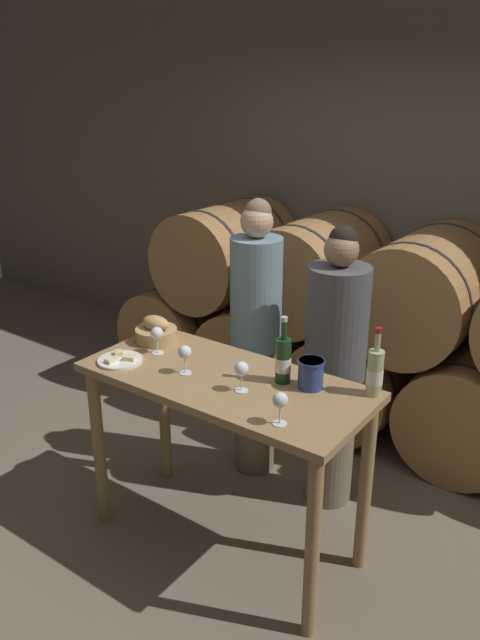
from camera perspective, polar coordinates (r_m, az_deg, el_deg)
ground_plane at (r=3.48m, az=-1.28°, el=-19.51°), size 10.00×10.00×0.00m
stone_wall_back at (r=4.61m, az=15.38°, el=12.13°), size 10.00×0.12×3.20m
barrel_stack at (r=4.32m, az=11.31°, el=-1.06°), size 3.86×0.95×1.41m
tasting_table at (r=3.02m, az=-1.40°, el=-8.03°), size 1.40×0.63×0.96m
person_left at (r=3.61m, az=1.45°, el=-1.73°), size 0.29×0.29×1.68m
person_right at (r=3.39m, az=8.61°, el=-4.54°), size 0.33×0.33×1.60m
wine_bottle_red at (r=2.86m, az=3.97°, el=-3.67°), size 0.07×0.07×0.32m
wine_bottle_white at (r=2.81m, az=12.24°, el=-4.68°), size 0.07×0.07×0.32m
blue_crock at (r=2.84m, az=6.48°, el=-4.82°), size 0.12×0.12×0.14m
bread_basket at (r=3.35m, az=-7.68°, el=-1.07°), size 0.22×0.22×0.14m
cheese_plate at (r=3.15m, az=-10.90°, el=-3.59°), size 0.22×0.22×0.04m
wine_glass_far_left at (r=3.18m, az=-7.62°, el=-1.30°), size 0.07×0.07×0.14m
wine_glass_left at (r=2.95m, az=-5.07°, el=-3.04°), size 0.07×0.07×0.14m
wine_glass_center at (r=2.78m, az=0.14°, el=-4.58°), size 0.07×0.07×0.14m
wine_glass_right at (r=2.53m, az=3.70°, el=-7.42°), size 0.07×0.07×0.14m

